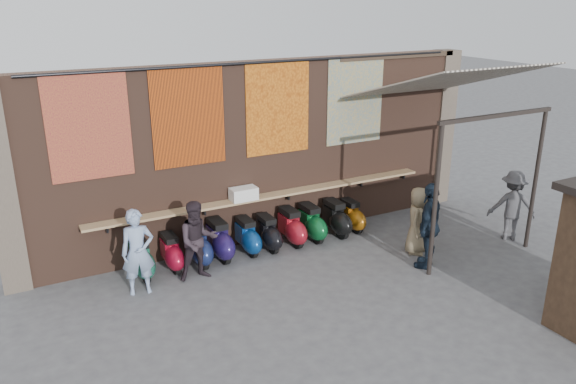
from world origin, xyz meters
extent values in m
plane|color=#474749|center=(0.00, 0.00, 0.00)|extent=(70.00, 70.00, 0.00)
cube|color=brown|center=(0.00, 2.70, 2.00)|extent=(10.00, 0.40, 4.00)
cube|color=#4C4238|center=(-5.20, 2.70, 2.00)|extent=(0.50, 0.50, 4.00)
cube|color=#4C4238|center=(5.20, 2.70, 2.00)|extent=(0.50, 0.50, 4.00)
cube|color=#9E7A51|center=(0.00, 2.33, 1.10)|extent=(8.00, 0.32, 0.05)
cube|color=white|center=(-0.63, 2.30, 1.26)|extent=(0.58, 0.32, 0.27)
cube|color=maroon|center=(-3.60, 2.48, 3.00)|extent=(1.50, 0.02, 2.00)
cube|color=#EC520D|center=(-1.70, 2.48, 3.00)|extent=(1.50, 0.02, 2.00)
cube|color=orange|center=(0.30, 2.48, 3.00)|extent=(1.50, 0.02, 2.00)
cube|color=#2A659B|center=(2.30, 2.48, 3.00)|extent=(1.50, 0.02, 2.00)
cylinder|color=black|center=(0.00, 2.47, 3.98)|extent=(9.50, 0.06, 0.06)
imported|color=#849BC0|center=(-3.16, 1.40, 0.82)|extent=(0.65, 0.47, 1.65)
imported|color=#292027|center=(-2.00, 1.40, 0.80)|extent=(0.83, 0.67, 1.61)
imported|color=black|center=(2.30, -0.29, 0.90)|extent=(1.12, 0.94, 1.80)
imported|color=#4D4D51|center=(4.90, -0.11, 0.81)|extent=(1.20, 1.12, 1.63)
imported|color=#7F6D50|center=(2.54, 0.33, 0.74)|extent=(0.86, 0.81, 1.48)
cube|color=beige|center=(3.50, 0.90, 3.55)|extent=(3.20, 3.28, 0.97)
cube|color=#33261C|center=(3.50, 2.49, 3.95)|extent=(3.30, 0.08, 0.12)
cube|color=black|center=(3.50, -0.60, 3.08)|extent=(3.00, 0.08, 0.08)
cylinder|color=black|center=(2.10, -0.60, 1.55)|extent=(0.09, 0.09, 3.10)
cylinder|color=black|center=(4.90, -0.60, 1.55)|extent=(0.09, 0.09, 3.10)
camera|label=1|loc=(-5.13, -8.16, 5.25)|focal=35.00mm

